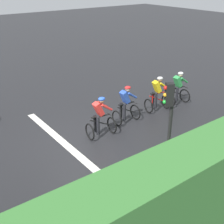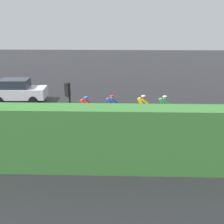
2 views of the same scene
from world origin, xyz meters
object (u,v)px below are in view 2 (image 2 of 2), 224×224
Objects in this scene: cyclist_lead at (163,109)px; cyclist_second at (141,108)px; car_white at (18,91)px; traffic_light_near_crossing at (69,106)px; cyclist_fourth at (85,110)px; cyclist_mid at (110,108)px.

cyclist_lead and cyclist_second have the same top height.
traffic_light_near_crossing reaches higher than car_white.
traffic_light_near_crossing is at bearing 34.38° from car_white.
cyclist_fourth is at bearing -85.84° from cyclist_lead.
car_white is at bearing -112.57° from cyclist_second.
car_white is at bearing -110.36° from cyclist_lead.
traffic_light_near_crossing is (4.05, -5.08, 1.43)m from cyclist_lead.
cyclist_fourth is at bearing -83.10° from cyclist_second.
car_white is (-3.83, -9.21, 0.08)m from cyclist_second.
car_white is (-3.90, -10.51, 0.08)m from cyclist_lead.
car_white is at bearing -145.62° from traffic_light_near_crossing.
cyclist_second is at bearing 92.40° from cyclist_mid.
cyclist_fourth is (0.35, -4.83, 0.00)m from cyclist_lead.
cyclist_mid is (0.08, -1.95, 0.00)m from cyclist_second.
cyclist_fourth is at bearing 176.13° from traffic_light_near_crossing.
cyclist_mid is 8.24m from car_white.
cyclist_lead is 4.84m from cyclist_fourth.
cyclist_mid is (0.01, -3.26, 0.00)m from cyclist_lead.
cyclist_mid is 0.50× the size of traffic_light_near_crossing.
cyclist_second is 0.40× the size of car_white.
traffic_light_near_crossing reaches higher than cyclist_fourth.
cyclist_mid and cyclist_fourth have the same top height.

